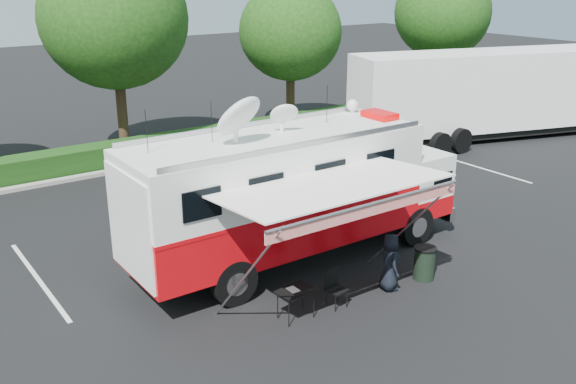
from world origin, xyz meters
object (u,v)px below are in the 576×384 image
command_truck (296,192)px  trash_bin (424,263)px  semi_trailer (487,93)px  folding_table (296,292)px

command_truck → trash_bin: 3.98m
trash_bin → semi_trailer: (13.74, 9.01, 1.76)m
semi_trailer → folding_table: bearing=-154.0°
semi_trailer → command_truck: bearing=-159.1°
trash_bin → command_truck: bearing=125.6°
command_truck → semi_trailer: 16.98m
folding_table → semi_trailer: 19.85m
folding_table → command_truck: bearing=54.1°
folding_table → trash_bin: 4.06m
folding_table → semi_trailer: semi_trailer is taller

